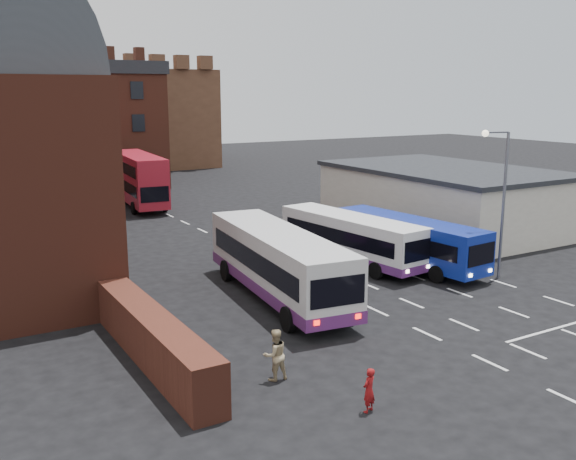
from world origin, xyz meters
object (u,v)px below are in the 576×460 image
bus_white_inbound (351,235)px  street_lamp (500,190)px  bus_blue (408,239)px  bus_white_outbound (278,259)px  pedestrian_red (369,390)px  bus_red_double (139,179)px  pedestrian_beige (275,355)px

bus_white_inbound → street_lamp: size_ratio=1.32×
bus_white_inbound → bus_blue: 3.10m
bus_white_inbound → street_lamp: bearing=120.3°
bus_white_outbound → pedestrian_red: (-3.03, -10.74, -1.17)m
street_lamp → pedestrian_red: 16.72m
bus_blue → bus_red_double: size_ratio=0.90×
bus_blue → street_lamp: size_ratio=1.30×
bus_red_double → pedestrian_beige: bearing=84.6°
bus_red_double → pedestrian_red: size_ratio=7.95×
bus_blue → bus_red_double: 26.72m
pedestrian_beige → bus_white_outbound: bearing=-118.3°
bus_white_outbound → pedestrian_beige: size_ratio=6.69×
bus_white_outbound → bus_white_inbound: (6.57, 3.36, -0.28)m
bus_white_outbound → bus_red_double: size_ratio=1.07×
bus_blue → bus_red_double: bus_red_double is taller
bus_red_double → pedestrian_beige: bus_red_double is taller
bus_red_double → street_lamp: bearing=112.0°
pedestrian_red → pedestrian_beige: (-1.33, 3.32, 0.19)m
bus_white_outbound → pedestrian_beige: 8.66m
pedestrian_red → pedestrian_beige: bearing=-89.5°
bus_white_outbound → bus_white_inbound: size_ratio=1.18×
pedestrian_beige → pedestrian_red: bearing=113.9°
pedestrian_beige → bus_blue: bearing=-144.6°
bus_blue → bus_red_double: bearing=-80.8°
bus_white_outbound → bus_white_inbound: bearing=33.8°
bus_white_inbound → pedestrian_beige: bus_white_inbound is taller
bus_white_outbound → bus_red_double: bus_red_double is taller
bus_white_inbound → pedestrian_red: (-9.60, -14.10, -0.88)m
bus_white_outbound → street_lamp: 11.83m
street_lamp → bus_blue: bearing=120.2°
bus_white_outbound → pedestrian_red: bus_white_outbound is taller
bus_white_inbound → pedestrian_beige: (-10.93, -10.77, -0.70)m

